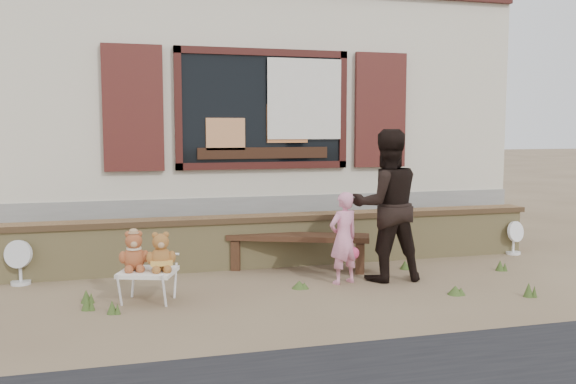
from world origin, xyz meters
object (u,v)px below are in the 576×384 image
object	(u,v)px
teddy_bear_left	(134,250)
teddy_bear_right	(161,251)
bench	(298,244)
folding_chair	(148,273)
child	(344,238)
adult	(386,205)

from	to	relation	value
teddy_bear_left	teddy_bear_right	bearing A→B (deg)	-0.00
bench	folding_chair	world-z (taller)	bench
child	folding_chair	bearing A→B (deg)	-13.67
teddy_bear_right	bench	bearing A→B (deg)	49.60
bench	teddy_bear_left	distance (m)	2.23
folding_chair	teddy_bear_right	world-z (taller)	teddy_bear_right
teddy_bear_right	folding_chair	bearing A→B (deg)	-180.00
teddy_bear_right	adult	bearing A→B (deg)	25.41
teddy_bear_left	bench	bearing A→B (deg)	44.08
teddy_bear_right	adult	size ratio (longest dim) A/B	0.23
bench	adult	world-z (taller)	adult
bench	adult	bearing A→B (deg)	-19.21
folding_chair	teddy_bear_left	xyz separation A→B (m)	(-0.13, 0.05, 0.24)
child	bench	bearing A→B (deg)	-86.45
folding_chair	child	size ratio (longest dim) A/B	0.63
teddy_bear_left	child	size ratio (longest dim) A/B	0.39
folding_chair	teddy_bear_right	size ratio (longest dim) A/B	1.63
bench	child	xyz separation A→B (m)	(0.32, -0.78, 0.20)
adult	child	bearing A→B (deg)	6.70
bench	child	bearing A→B (deg)	-46.05
bench	teddy_bear_left	size ratio (longest dim) A/B	4.32
folding_chair	teddy_bear_left	distance (m)	0.28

